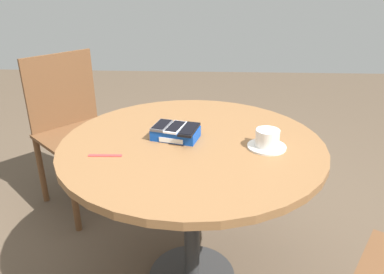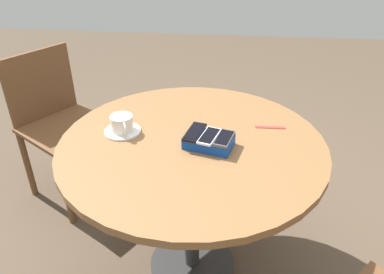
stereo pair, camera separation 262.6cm
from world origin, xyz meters
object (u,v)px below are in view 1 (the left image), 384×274
Objects in this scene: lanyard_strap at (105,156)px; phone_box at (176,133)px; phone_gray at (162,125)px; chair_far_side at (77,128)px; saucer at (267,147)px; coffee_cup at (267,137)px; round_table at (192,164)px; phone_white at (175,127)px; phone_black at (189,129)px.

phone_box is at bearing 34.62° from lanyard_strap.
phone_gray is 0.92m from chair_far_side.
phone_box is 1.36× the size of saucer.
coffee_cup is 0.62m from lanyard_strap.
phone_box is at bearing 156.47° from round_table.
phone_white is at bearing -12.71° from phone_gray.
chair_far_side is at bearing 116.43° from lanyard_strap.
phone_box is at bearing -15.34° from phone_gray.
chair_far_side is at bearing 144.63° from coffee_cup.
round_table is 0.15m from phone_black.
phone_white is at bearing 168.14° from saucer.
phone_box is 0.07m from phone_gray.
phone_black is 1.28× the size of coffee_cup.
saucer is at bearing -9.82° from phone_black.
round_table is 1.17× the size of chair_far_side.
round_table is 7.05× the size of saucer.
chair_far_side is at bearing 135.28° from phone_box.
coffee_cup reaches higher than phone_box.
phone_box is 0.23× the size of chair_far_side.
lanyard_strap is at bearing -144.79° from phone_white.
phone_white is 0.93× the size of saucer.
phone_black is at bearing 140.54° from round_table.
phone_gray is (-0.13, 0.05, 0.15)m from round_table.
lanyard_strap reaches higher than round_table.
phone_gray is 0.93× the size of phone_white.
saucer is 1.27× the size of coffee_cup.
phone_gray is at bearing 168.02° from saucer.
chair_far_side is (-0.66, 0.65, -0.26)m from phone_box.
phone_white is (-0.07, 0.03, 0.15)m from round_table.
phone_white is (-0.00, 0.00, 0.03)m from phone_box.
phone_box is 0.03m from phone_white.
coffee_cup is at bearing -11.71° from phone_gray.
chair_far_side is at bearing 144.58° from saucer.
lanyard_strap is at bearing -135.42° from phone_gray.
lanyard_strap is at bearing -170.56° from coffee_cup.
phone_black reaches higher than round_table.
lanyard_strap is at bearing -155.86° from round_table.
saucer is at bearing -62.71° from coffee_cup.
phone_white is 0.15× the size of chair_far_side.
phone_gray reaches higher than round_table.
phone_box is 0.37m from coffee_cup.
phone_black is 1.02m from chair_far_side.
coffee_cup is (0.36, -0.07, -0.01)m from phone_white.
phone_white is 0.06m from phone_black.
phone_white is 0.92× the size of phone_black.
chair_far_side is (-0.71, 0.67, -0.29)m from phone_black.
saucer is (0.29, -0.04, 0.10)m from round_table.
lanyard_strap is (-0.25, -0.17, -0.02)m from phone_box.
phone_gray is at bearing -46.66° from chair_far_side.
chair_far_side is at bearing 135.37° from phone_white.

